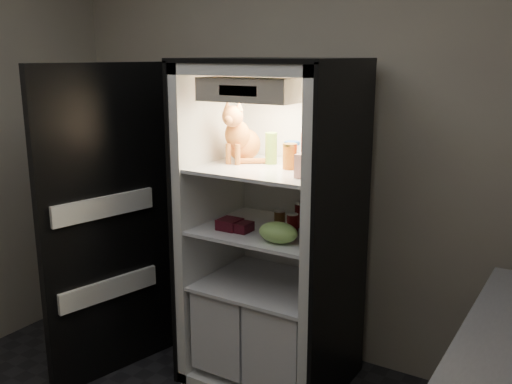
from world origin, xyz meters
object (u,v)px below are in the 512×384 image
(tabby_cat, at_px, (241,138))
(condiment_jar, at_px, (280,217))
(salsa_jar, at_px, (290,156))
(soda_can_a, at_px, (301,215))
(refrigerator, at_px, (273,250))
(mayo_tub, at_px, (292,152))
(soda_can_b, at_px, (314,226))
(soda_can_c, at_px, (292,224))
(pepper_jar, at_px, (313,150))
(berry_box_right, at_px, (241,227))
(parmesan_shaker, at_px, (271,148))
(cream_carton, at_px, (303,166))
(berry_box_left, at_px, (230,224))
(grape_bag, at_px, (278,232))

(tabby_cat, relative_size, condiment_jar, 4.02)
(salsa_jar, bearing_deg, soda_can_a, 80.12)
(salsa_jar, xyz_separation_m, condiment_jar, (-0.10, 0.07, -0.37))
(refrigerator, xyz_separation_m, mayo_tub, (0.05, 0.12, 0.56))
(salsa_jar, bearing_deg, refrigerator, 159.47)
(condiment_jar, bearing_deg, soda_can_b, -21.65)
(soda_can_b, height_order, soda_can_c, soda_can_b)
(condiment_jar, bearing_deg, pepper_jar, -8.34)
(soda_can_b, bearing_deg, berry_box_right, -163.97)
(refrigerator, height_order, pepper_jar, refrigerator)
(parmesan_shaker, height_order, salsa_jar, parmesan_shaker)
(cream_carton, bearing_deg, salsa_jar, 135.68)
(parmesan_shaker, distance_m, berry_box_left, 0.49)
(soda_can_a, bearing_deg, cream_carton, -61.58)
(refrigerator, distance_m, condiment_jar, 0.20)
(soda_can_c, relative_size, berry_box_right, 1.11)
(refrigerator, height_order, salsa_jar, refrigerator)
(salsa_jar, distance_m, pepper_jar, 0.13)
(salsa_jar, height_order, soda_can_b, salsa_jar)
(parmesan_shaker, distance_m, salsa_jar, 0.18)
(mayo_tub, distance_m, soda_can_c, 0.43)
(berry_box_left, bearing_deg, parmesan_shaker, 58.93)
(refrigerator, xyz_separation_m, tabby_cat, (-0.22, -0.00, 0.63))
(soda_can_b, height_order, berry_box_left, soda_can_b)
(condiment_jar, bearing_deg, grape_bag, -61.91)
(tabby_cat, height_order, berry_box_left, tabby_cat)
(tabby_cat, distance_m, soda_can_b, 0.67)
(tabby_cat, relative_size, parmesan_shaker, 2.03)
(grape_bag, xyz_separation_m, berry_box_right, (-0.27, 0.06, -0.03))
(grape_bag, distance_m, berry_box_left, 0.35)
(grape_bag, xyz_separation_m, berry_box_left, (-0.34, 0.05, -0.02))
(soda_can_c, xyz_separation_m, berry_box_right, (-0.27, -0.09, -0.03))
(mayo_tub, distance_m, berry_box_right, 0.51)
(soda_can_c, height_order, berry_box_left, soda_can_c)
(mayo_tub, bearing_deg, soda_can_c, -60.03)
(salsa_jar, height_order, condiment_jar, salsa_jar)
(soda_can_b, bearing_deg, tabby_cat, 171.21)
(tabby_cat, bearing_deg, mayo_tub, 14.92)
(soda_can_c, bearing_deg, berry_box_right, -160.78)
(parmesan_shaker, xyz_separation_m, mayo_tub, (0.09, 0.09, -0.03))
(tabby_cat, bearing_deg, refrigerator, -8.03)
(salsa_jar, xyz_separation_m, soda_can_b, (0.17, -0.04, -0.36))
(soda_can_a, xyz_separation_m, soda_can_b, (0.15, -0.14, -0.00))
(soda_can_b, xyz_separation_m, berry_box_right, (-0.39, -0.11, -0.04))
(salsa_jar, relative_size, soda_can_a, 1.01)
(parmesan_shaker, xyz_separation_m, berry_box_right, (-0.06, -0.22, -0.41))
(cream_carton, bearing_deg, mayo_tub, 126.43)
(parmesan_shaker, height_order, condiment_jar, parmesan_shaker)
(condiment_jar, xyz_separation_m, berry_box_left, (-0.20, -0.22, -0.02))
(parmesan_shaker, height_order, soda_can_a, parmesan_shaker)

